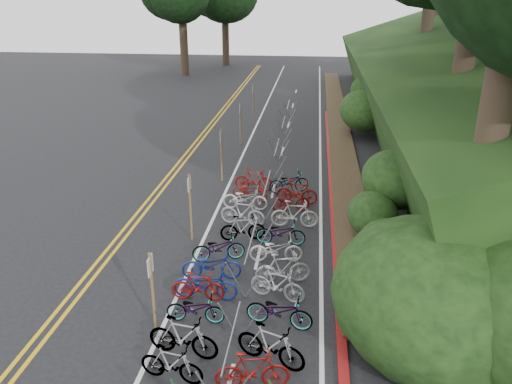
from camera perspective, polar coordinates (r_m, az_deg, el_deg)
ground at (r=14.28m, az=-14.55°, el=-14.39°), size 120.00×120.00×0.00m
road_markings at (r=22.68m, az=-4.22°, el=0.47°), size 7.47×80.00×0.01m
red_curb at (r=24.08m, az=8.57°, el=1.70°), size 0.25×28.00×0.10m
embankment at (r=31.29m, az=22.14°, el=9.85°), size 14.30×48.14×9.11m
bike_rack_front at (r=11.86m, az=-2.76°, el=-17.20°), size 1.12×2.62×1.13m
bike_racks_rest at (r=24.81m, az=2.37°, el=4.51°), size 1.14×23.00×1.17m
signpost_near at (r=13.22m, az=-11.78°, el=-10.52°), size 0.08×0.40×2.26m
signposts_rest at (r=25.88m, az=-2.78°, el=6.58°), size 0.08×18.40×2.50m
bike_front at (r=14.60m, az=-6.65°, el=-10.64°), size 0.47×1.56×0.93m
bike_valet at (r=16.18m, az=-0.45°, el=-6.87°), size 3.26×14.90×1.09m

